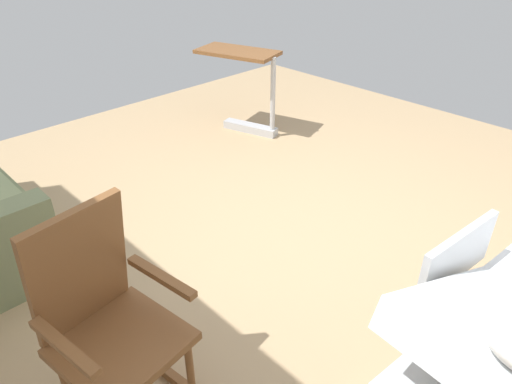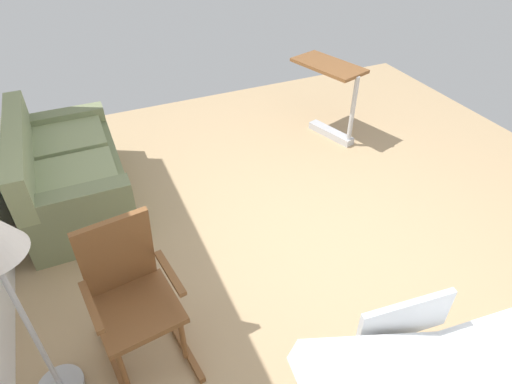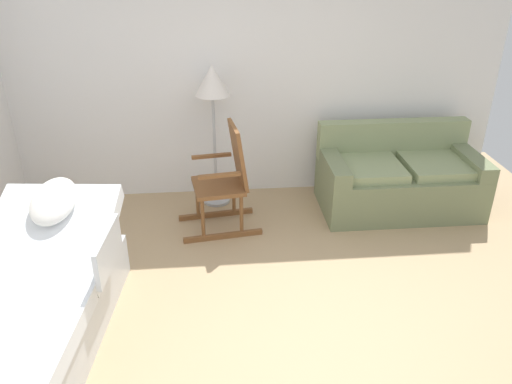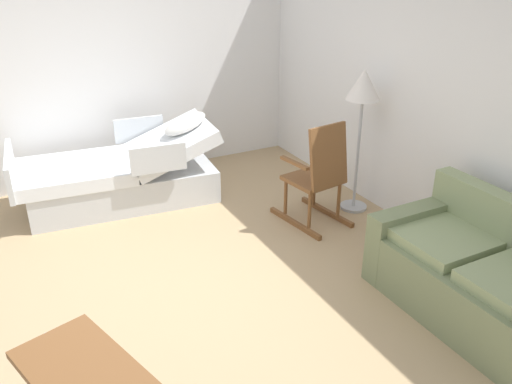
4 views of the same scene
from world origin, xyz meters
TOP-DOWN VIEW (x-y plane):
  - ground_plane at (0.00, 0.00)m, footprint 6.27×6.27m
  - rocking_chair at (-0.36, 1.52)m, footprint 0.82×0.57m
  - overbed_table at (1.57, -1.08)m, footprint 0.88×0.61m

SIDE VIEW (x-z plane):
  - ground_plane at x=0.00m, z-range 0.00..0.00m
  - rocking_chair at x=-0.36m, z-range -0.02..1.03m
  - overbed_table at x=1.57m, z-range 0.11..0.95m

